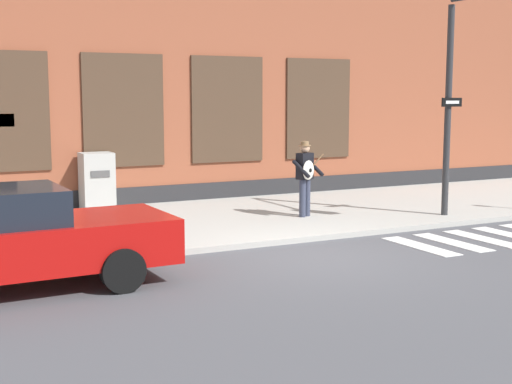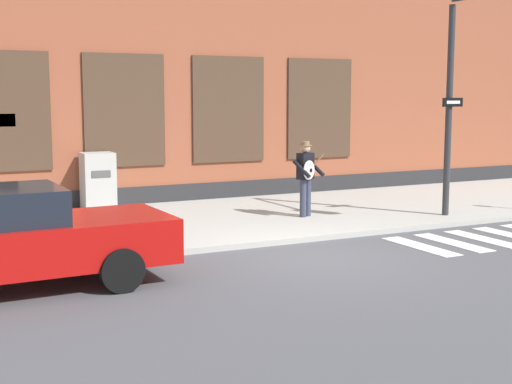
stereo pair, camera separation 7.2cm
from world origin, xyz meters
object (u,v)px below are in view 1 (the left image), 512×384
Objects in this scene: red_car at (12,239)px; traffic_light at (485,63)px; utility_box at (97,181)px; busker at (306,174)px.

traffic_light is at bearing 4.75° from red_car.
utility_box is at bearing 65.46° from red_car.
traffic_light is (3.07, -2.27, 2.45)m from busker.
red_car is 10.32m from traffic_light.
red_car is 2.70× the size of busker.
busker is at bearing 24.31° from red_car.
utility_box is at bearing 141.58° from busker.
traffic_light is 9.31m from utility_box.
utility_box is (-3.99, 3.16, -0.29)m from busker.
traffic_light is at bearing -36.43° from busker.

